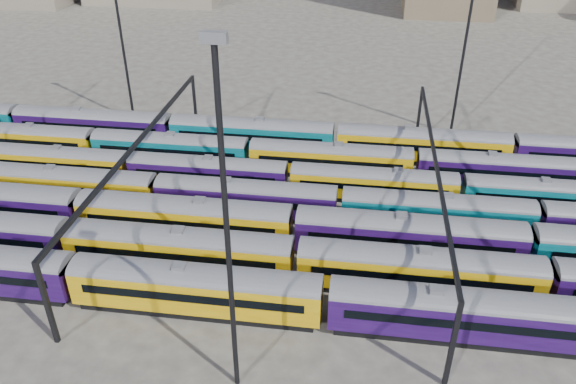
# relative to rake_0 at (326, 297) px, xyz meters

# --- Properties ---
(ground) EXTENTS (500.00, 500.00, 0.00)m
(ground) POSITION_rel_rake_0_xyz_m (-0.81, 15.00, -2.77)
(ground) COLOR #433F39
(ground) RESTS_ON ground
(rake_0) EXTENTS (128.19, 3.13, 5.27)m
(rake_0) POSITION_rel_rake_0_xyz_m (0.00, 0.00, 0.00)
(rake_0) COLOR black
(rake_0) RESTS_ON ground
(rake_1) EXTENTS (106.45, 3.12, 5.25)m
(rake_1) POSITION_rel_rake_0_xyz_m (7.63, 5.00, -0.01)
(rake_1) COLOR black
(rake_1) RESTS_ON ground
(rake_2) EXTENTS (151.70, 3.17, 5.34)m
(rake_2) POSITION_rel_rake_0_xyz_m (-14.78, 10.00, 0.04)
(rake_2) COLOR black
(rake_2) RESTS_ON ground
(rake_3) EXTENTS (117.23, 2.86, 4.81)m
(rake_3) POSITION_rel_rake_0_xyz_m (-19.46, 15.00, -0.24)
(rake_3) COLOR black
(rake_3) RESTS_ON ground
(rake_4) EXTENTS (93.03, 2.73, 4.58)m
(rake_4) POSITION_rel_rake_0_xyz_m (3.60, 20.00, -0.36)
(rake_4) COLOR black
(rake_4) RESTS_ON ground
(rake_5) EXTENTS (97.92, 2.87, 4.82)m
(rake_5) POSITION_rel_rake_0_xyz_m (-1.48, 25.00, -0.23)
(rake_5) COLOR black
(rake_5) RESTS_ON ground
(rake_6) EXTENTS (128.08, 3.12, 5.26)m
(rake_6) POSITION_rel_rake_0_xyz_m (-1.23, 30.00, -0.00)
(rake_6) COLOR black
(rake_6) RESTS_ON ground
(gantry_1) EXTENTS (0.35, 40.35, 8.03)m
(gantry_1) POSITION_rel_rake_0_xyz_m (-20.81, 15.00, 4.02)
(gantry_1) COLOR black
(gantry_1) RESTS_ON ground
(gantry_2) EXTENTS (0.35, 40.35, 8.03)m
(gantry_2) POSITION_rel_rake_0_xyz_m (9.19, 15.00, 4.02)
(gantry_2) COLOR black
(gantry_2) RESTS_ON ground
(mast_1) EXTENTS (1.40, 0.50, 25.60)m
(mast_1) POSITION_rel_rake_0_xyz_m (-30.81, 37.00, 11.20)
(mast_1) COLOR black
(mast_1) RESTS_ON ground
(mast_2) EXTENTS (1.40, 0.50, 25.60)m
(mast_2) POSITION_rel_rake_0_xyz_m (-5.81, -7.00, 11.20)
(mast_2) COLOR black
(mast_2) RESTS_ON ground
(mast_3) EXTENTS (1.40, 0.50, 25.60)m
(mast_3) POSITION_rel_rake_0_xyz_m (14.19, 39.00, 11.20)
(mast_3) COLOR black
(mast_3) RESTS_ON ground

